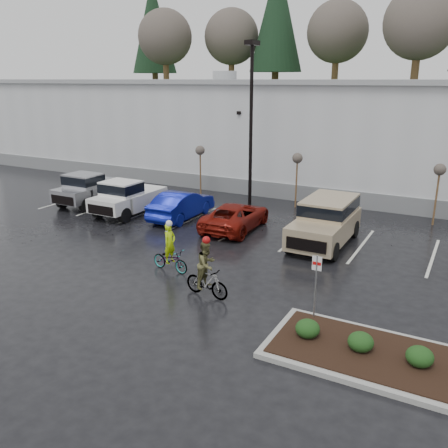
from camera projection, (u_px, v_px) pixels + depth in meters
The scene contains 20 objects.
ground at pixel (205, 299), 16.29m from camera, with size 120.00×120.00×0.00m, color black.
warehouse at pixel (361, 131), 33.72m from camera, with size 60.50×15.50×7.20m.
wooded_ridge at pixel (408, 118), 53.26m from camera, with size 80.00×25.00×6.00m, color #243616.
lamppost at pixel (251, 108), 26.53m from camera, with size 0.50×1.00×9.22m.
sapling_west at pixel (200, 153), 30.06m from camera, with size 0.60×0.60×3.20m.
sapling_mid at pixel (297, 161), 27.11m from camera, with size 0.60×0.60×3.20m.
sapling_east at pixel (440, 173), 23.70m from camera, with size 0.60×0.60×3.20m.
curb_island at pixel (418, 368), 12.25m from camera, with size 8.00×3.00×0.15m, color gray.
mulch_bed at pixel (419, 365), 12.22m from camera, with size 7.60×2.60×0.04m, color black.
shrub_a at pixel (308, 329), 13.51m from camera, with size 0.70×0.70×0.52m, color #1B3813.
shrub_b at pixel (361, 342), 12.83m from camera, with size 0.70×0.70×0.52m, color #1B3813.
shrub_c at pixel (420, 357), 12.15m from camera, with size 0.70×0.70×0.52m, color #1B3813.
fire_lane_sign at pixel (316, 280), 14.32m from camera, with size 0.30×0.05×2.20m.
pickup_silver at pixel (95, 187), 28.54m from camera, with size 2.10×5.20×1.96m, color #A4A5AB, non-canonical shape.
pickup_white at pixel (132, 196), 26.52m from camera, with size 2.10×5.20×1.96m, color white, non-canonical shape.
car_blue at pixel (182, 205), 25.48m from camera, with size 1.60×4.58×1.51m, color #0D1796.
car_red at pixel (236, 216), 23.68m from camera, with size 2.21×4.79×1.33m, color maroon.
suv_tan at pixel (325, 223), 21.34m from camera, with size 2.20×5.10×2.06m, color tan, non-canonical shape.
cyclist_hivis at pixel (170, 255), 18.48m from camera, with size 1.77×0.80×2.07m.
cyclist_olive at pixel (207, 275), 16.23m from camera, with size 1.73×0.85×2.19m.
Camera 1 is at (7.62, -12.73, 7.23)m, focal length 38.00 mm.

